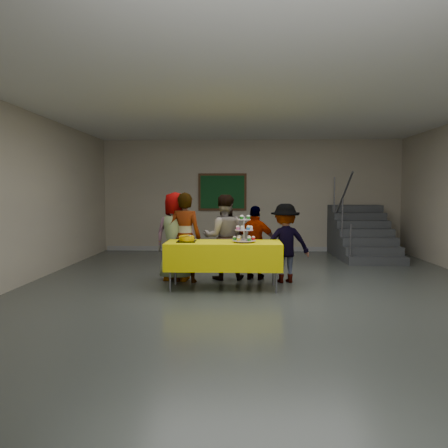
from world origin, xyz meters
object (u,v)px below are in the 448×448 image
object	(u,v)px
schoolchild_d	(256,243)
noticeboard	(222,192)
schoolchild_a	(176,236)
schoolchild_b	(185,237)
schoolchild_c	(224,237)
cupcake_stand	(244,232)
bake_table	(224,255)
schoolchild_e	(285,243)
bear_cake	(187,238)
staircase	(360,237)

from	to	relation	value
schoolchild_d	noticeboard	world-z (taller)	noticeboard
schoolchild_a	schoolchild_b	distance (m)	0.24
schoolchild_a	schoolchild_c	size ratio (longest dim) A/B	1.03
schoolchild_c	cupcake_stand	bearing A→B (deg)	107.60
bake_table	schoolchild_b	distance (m)	0.89
schoolchild_d	schoolchild_e	xyz separation A→B (m)	(0.51, -0.22, 0.02)
bear_cake	schoolchild_e	size ratio (longest dim) A/B	0.26
bear_cake	schoolchild_e	world-z (taller)	schoolchild_e
cupcake_stand	schoolchild_d	bearing A→B (deg)	74.79
cupcake_stand	staircase	size ratio (longest dim) A/B	0.19
bake_table	schoolchild_c	world-z (taller)	schoolchild_c
bake_table	schoolchild_b	xyz separation A→B (m)	(-0.70, 0.50, 0.23)
schoolchild_d	noticeboard	bearing A→B (deg)	-62.63
bake_table	staircase	xyz separation A→B (m)	(3.28, 3.86, -0.07)
bear_cake	schoolchild_b	size ratio (longest dim) A/B	0.23
bear_cake	bake_table	bearing A→B (deg)	1.40
schoolchild_e	noticeboard	bearing A→B (deg)	-82.38
schoolchild_d	staircase	world-z (taller)	staircase
bake_table	noticeboard	xyz separation A→B (m)	(-0.20, 4.69, 1.04)
cupcake_stand	staircase	distance (m)	4.91
schoolchild_b	schoolchild_e	world-z (taller)	schoolchild_b
schoolchild_b	schoolchild_d	bearing A→B (deg)	-161.11
bear_cake	noticeboard	world-z (taller)	noticeboard
bear_cake	schoolchild_d	bearing A→B (deg)	33.93
schoolchild_a	schoolchild_e	world-z (taller)	schoolchild_a
cupcake_stand	bear_cake	world-z (taller)	cupcake_stand
schoolchild_a	staircase	world-z (taller)	staircase
schoolchild_b	schoolchild_c	bearing A→B (deg)	-150.00
schoolchild_d	noticeboard	distance (m)	4.10
cupcake_stand	schoolchild_e	world-z (taller)	schoolchild_e
schoolchild_a	schoolchild_d	bearing A→B (deg)	-163.99
schoolchild_c	bake_table	bearing A→B (deg)	86.18
bake_table	cupcake_stand	xyz separation A→B (m)	(0.33, -0.04, 0.39)
bake_table	noticeboard	distance (m)	4.81
bake_table	staircase	bearing A→B (deg)	49.64
cupcake_stand	schoolchild_b	bearing A→B (deg)	152.04
schoolchild_a	schoolchild_d	world-z (taller)	schoolchild_a
schoolchild_a	schoolchild_b	size ratio (longest dim) A/B	1.00
staircase	schoolchild_e	bearing A→B (deg)	-123.82
schoolchild_d	schoolchild_a	bearing A→B (deg)	20.54
staircase	noticeboard	size ratio (longest dim) A/B	1.85
cupcake_stand	bear_cake	bearing A→B (deg)	178.18
schoolchild_d	cupcake_stand	bearing A→B (deg)	91.32
schoolchild_a	staircase	xyz separation A→B (m)	(4.16, 3.19, -0.31)
schoolchild_e	noticeboard	xyz separation A→B (m)	(-1.26, 4.14, 0.91)
bear_cake	schoolchild_e	bearing A→B (deg)	18.67
schoolchild_b	noticeboard	xyz separation A→B (m)	(0.50, 4.19, 0.81)
schoolchild_d	schoolchild_e	distance (m)	0.55
bear_cake	schoolchild_c	size ratio (longest dim) A/B	0.23
staircase	schoolchild_c	bearing A→B (deg)	-137.12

